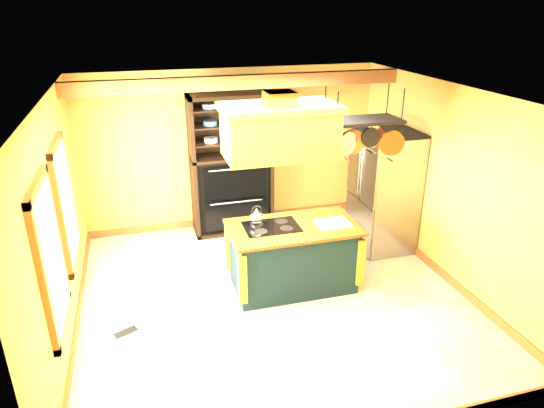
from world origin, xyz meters
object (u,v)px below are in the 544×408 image
range_hood (280,129)px  refrigerator (383,193)px  kitchen_island (293,256)px  pot_rack (363,130)px  hutch (231,179)px

range_hood → refrigerator: bearing=22.0°
kitchen_island → refrigerator: 1.96m
kitchen_island → refrigerator: size_ratio=0.93×
range_hood → pot_rack: same height
range_hood → pot_rack: (1.11, 0.00, -0.09)m
kitchen_island → pot_rack: bearing=0.3°
refrigerator → hutch: bearing=149.2°
range_hood → hutch: range_hood is taller
pot_rack → refrigerator: bearing=43.5°
pot_rack → hutch: 2.76m
range_hood → pot_rack: bearing=0.0°
pot_rack → hutch: (-1.33, 2.07, -1.25)m
kitchen_island → hutch: (-0.42, 2.07, 0.44)m
kitchen_island → pot_rack: 1.92m
refrigerator → hutch: 2.51m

